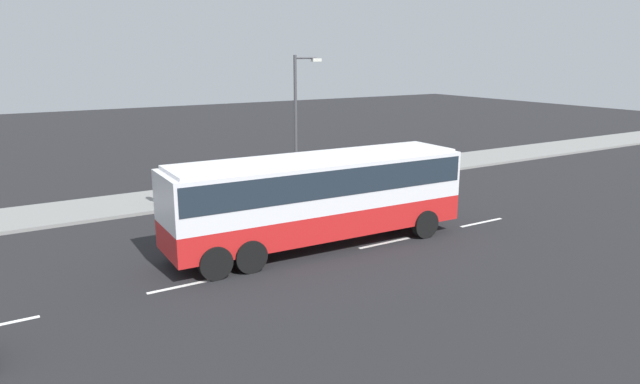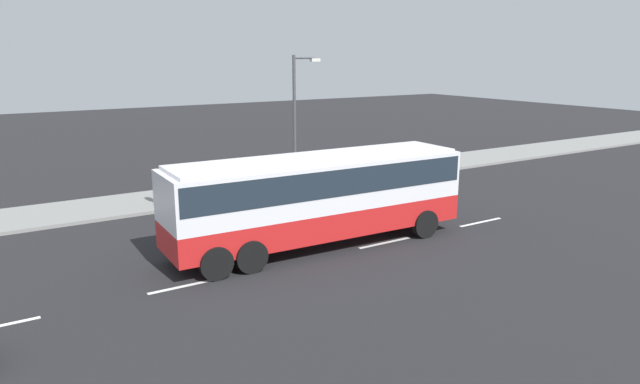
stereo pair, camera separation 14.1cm
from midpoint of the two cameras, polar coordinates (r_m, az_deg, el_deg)
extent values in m
plane|color=black|center=(22.89, 2.60, -4.12)|extent=(120.00, 120.00, 0.00)
cube|color=gray|center=(30.37, -6.97, 0.38)|extent=(80.00, 4.00, 0.15)
cube|color=white|center=(18.36, -13.39, -9.06)|extent=(2.40, 0.16, 0.01)
cube|color=white|center=(21.85, 6.31, -5.05)|extent=(2.40, 0.16, 0.01)
cube|color=white|center=(25.24, 15.56, -2.91)|extent=(2.40, 0.16, 0.01)
cube|color=red|center=(21.12, -0.32, -2.69)|extent=(11.38, 2.89, 0.97)
cube|color=silver|center=(20.78, -0.33, 0.89)|extent=(11.38, 2.89, 1.73)
cube|color=#1E2833|center=(20.73, -0.33, 1.53)|extent=(11.16, 2.91, 0.95)
cube|color=#1E2833|center=(24.00, 11.35, 2.55)|extent=(0.19, 2.36, 1.38)
cube|color=silver|center=(20.59, -0.33, 3.40)|extent=(10.92, 2.72, 0.12)
cylinder|color=black|center=(24.40, 6.50, -1.73)|extent=(1.11, 0.33, 1.10)
cylinder|color=black|center=(22.56, 10.24, -3.14)|extent=(1.11, 0.33, 1.10)
cylinder|color=black|center=(21.01, -9.76, -4.37)|extent=(1.11, 0.33, 1.10)
cylinder|color=black|center=(18.84, -7.08, -6.40)|extent=(1.11, 0.33, 1.10)
cylinder|color=black|center=(20.65, -12.88, -4.85)|extent=(1.11, 0.33, 1.10)
cylinder|color=black|center=(18.43, -10.53, -6.99)|extent=(1.11, 0.33, 1.10)
cylinder|color=brown|center=(27.58, -15.98, -0.34)|extent=(0.14, 0.14, 0.84)
cylinder|color=brown|center=(27.72, -16.13, -0.29)|extent=(0.14, 0.14, 0.84)
cylinder|color=beige|center=(27.49, -16.16, 1.16)|extent=(0.32, 0.32, 0.63)
sphere|color=brown|center=(27.40, -16.21, 2.03)|extent=(0.23, 0.23, 0.23)
cylinder|color=#47474C|center=(29.18, -2.70, 6.83)|extent=(0.16, 0.16, 6.77)
cylinder|color=#47474C|center=(29.28, -1.69, 13.21)|extent=(1.23, 0.10, 0.10)
cube|color=silver|center=(29.60, -0.64, 13.02)|extent=(0.50, 0.24, 0.16)
camera|label=1|loc=(0.07, 89.81, 0.05)|focal=32.11mm
camera|label=2|loc=(0.07, -90.19, -0.05)|focal=32.11mm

